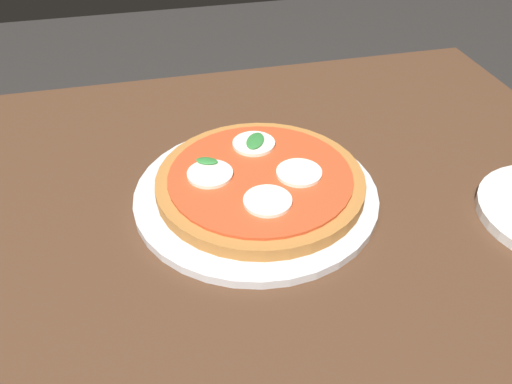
% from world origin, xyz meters
% --- Properties ---
extents(dining_table, '(1.18, 0.88, 0.76)m').
position_xyz_m(dining_table, '(0.00, 0.00, 0.64)').
color(dining_table, '#4C301E').
rests_on(dining_table, ground_plane).
extents(serving_tray, '(0.33, 0.33, 0.01)m').
position_xyz_m(serving_tray, '(-0.06, -0.05, 0.76)').
color(serving_tray, silver).
rests_on(serving_tray, dining_table).
extents(pizza, '(0.28, 0.28, 0.03)m').
position_xyz_m(pizza, '(-0.07, -0.05, 0.78)').
color(pizza, '#B27033').
rests_on(pizza, serving_tray).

